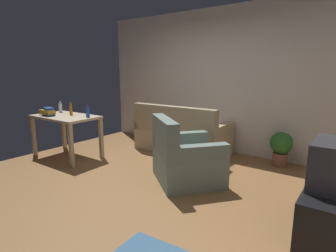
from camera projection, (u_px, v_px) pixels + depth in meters
ground_plane at (141, 184)px, 3.78m from camera, size 5.20×4.40×0.02m
wall_rear at (216, 81)px, 5.25m from camera, size 5.20×0.10×2.70m
couch at (181, 136)px, 5.20m from camera, size 1.77×0.84×0.92m
tv_stand at (330, 211)px, 2.57m from camera, size 0.44×1.10×0.48m
desk at (66, 122)px, 4.84m from camera, size 1.21×0.72×0.76m
potted_plant at (281, 146)px, 4.42m from camera, size 0.36×0.36×0.57m
armchair at (184, 159)px, 3.82m from camera, size 1.23×1.22×0.92m
bottle_clear at (60, 107)px, 5.21m from camera, size 0.07×0.07×0.21m
bottle_amber at (71, 109)px, 4.89m from camera, size 0.05×0.05×0.23m
bottle_blue at (88, 112)px, 4.65m from camera, size 0.06×0.06×0.21m
book_stack at (48, 112)px, 4.81m from camera, size 0.29×0.21×0.14m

